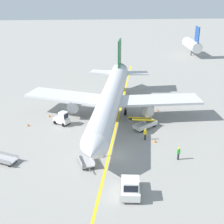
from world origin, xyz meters
name	(u,v)px	position (x,y,z in m)	size (l,w,h in m)	color
ground_plane	(111,155)	(0.00, 0.00, 0.00)	(300.00, 300.00, 0.00)	gray
taxi_line_yellow	(114,137)	(0.63, 5.00, 0.00)	(0.30, 80.00, 0.01)	yellow
airliner	(111,98)	(0.74, 11.57, 3.42)	(28.10, 35.17, 10.10)	silver
pushback_tug	(131,187)	(1.39, -8.03, 0.99)	(2.28, 3.79, 2.20)	silver
baggage_tug_near_wing	(62,119)	(-6.88, 9.64, 0.93)	(2.70, 2.47, 2.10)	silver
belt_loader_forward_hold	(145,124)	(5.44, 7.32, 0.78)	(4.77, 3.98, 2.59)	silver
baggage_cart_loaded	(86,161)	(-3.17, -1.96, 0.47)	(2.18, 3.84, 0.94)	#A5A5A8
baggage_cart_empty_trailing	(5,159)	(-12.96, -0.86, 0.47)	(3.73, 2.63, 0.94)	#A5A5A8
ground_crew_marshaller	(178,153)	(8.12, -1.62, 0.91)	(0.36, 0.24, 1.70)	#26262D
ground_crew_wing_walker	(145,134)	(4.93, 3.77, 0.91)	(0.36, 0.24, 1.70)	#26262D
safety_cone_nose_left	(49,116)	(-9.22, 12.63, 0.22)	(0.36, 0.36, 0.44)	orange
safety_cone_nose_right	(28,125)	(-12.05, 9.34, 0.22)	(0.36, 0.36, 0.44)	orange
safety_cone_wingtip_left	(144,111)	(6.35, 13.36, 0.22)	(0.36, 0.36, 0.44)	orange
safety_cone_wingtip_right	(155,141)	(6.17, 2.94, 0.22)	(0.36, 0.36, 0.44)	orange
safety_cone_tail_area	(158,110)	(8.78, 13.76, 0.22)	(0.36, 0.36, 0.44)	orange
distant_aircraft_far_left	(192,45)	(27.42, 54.92, 3.22)	(3.00, 10.10, 8.80)	silver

